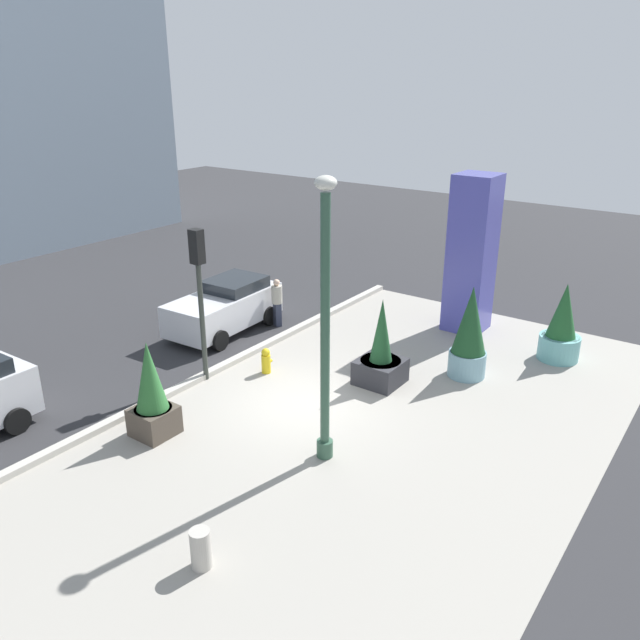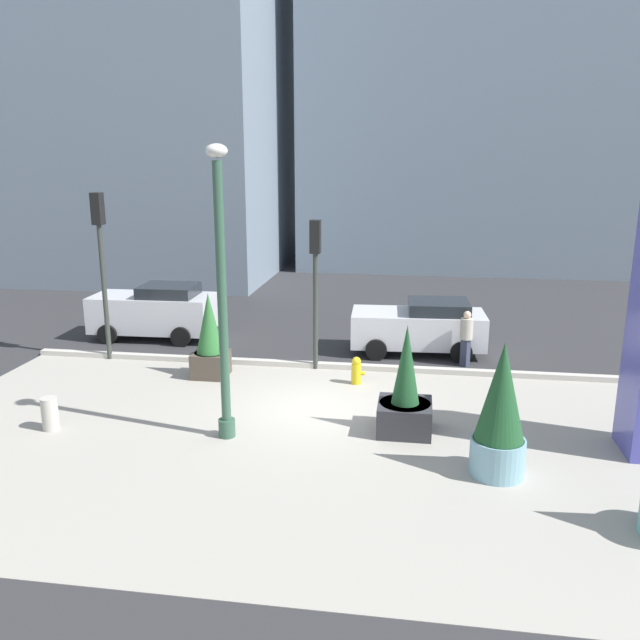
# 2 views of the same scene
# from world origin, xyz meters

# --- Properties ---
(ground_plane) EXTENTS (60.00, 60.00, 0.00)m
(ground_plane) POSITION_xyz_m (0.00, 4.00, 0.00)
(ground_plane) COLOR #2D2D30
(plaza_pavement) EXTENTS (18.00, 10.00, 0.02)m
(plaza_pavement) POSITION_xyz_m (0.00, -2.00, 0.00)
(plaza_pavement) COLOR #9E998E
(plaza_pavement) RESTS_ON ground_plane
(curb_strip) EXTENTS (18.00, 0.24, 0.16)m
(curb_strip) POSITION_xyz_m (0.00, 3.12, 0.08)
(curb_strip) COLOR #B7B2A8
(curb_strip) RESTS_ON ground_plane
(lamp_post) EXTENTS (0.44, 0.44, 6.13)m
(lamp_post) POSITION_xyz_m (-1.70, -1.81, 2.99)
(lamp_post) COLOR #335642
(lamp_post) RESTS_ON ground_plane
(potted_plant_mid_plaza) EXTENTS (1.17, 1.17, 2.43)m
(potted_plant_mid_plaza) POSITION_xyz_m (2.08, -0.98, 0.83)
(potted_plant_mid_plaza) COLOR #2D2D33
(potted_plant_mid_plaza) RESTS_ON ground_plane
(potted_plant_curbside) EXTENTS (1.03, 1.03, 2.63)m
(potted_plant_curbside) POSITION_xyz_m (3.87, -2.71, 1.25)
(potted_plant_curbside) COLOR #7AA8B7
(potted_plant_curbside) RESTS_ON ground_plane
(potted_plant_by_pillar) EXTENTS (0.92, 0.92, 2.35)m
(potted_plant_by_pillar) POSITION_xyz_m (-3.27, 1.94, 1.06)
(potted_plant_by_pillar) COLOR #4C4238
(potted_plant_by_pillar) RESTS_ON ground_plane
(fire_hydrant) EXTENTS (0.36, 0.26, 0.75)m
(fire_hydrant) POSITION_xyz_m (0.74, 1.94, 0.37)
(fire_hydrant) COLOR gold
(fire_hydrant) RESTS_ON ground_plane
(concrete_bollard) EXTENTS (0.36, 0.36, 0.75)m
(concrete_bollard) POSITION_xyz_m (-5.66, -2.04, 0.38)
(concrete_bollard) COLOR #B2ADA3
(concrete_bollard) RESTS_ON ground_plane
(traffic_light_far_side) EXTENTS (0.28, 0.42, 4.90)m
(traffic_light_far_side) POSITION_xyz_m (-6.77, 3.03, 3.29)
(traffic_light_far_side) COLOR #333833
(traffic_light_far_side) RESTS_ON ground_plane
(traffic_light_corner) EXTENTS (0.28, 0.42, 4.22)m
(traffic_light_corner) POSITION_xyz_m (-0.53, 3.05, 2.85)
(traffic_light_corner) COLOR #333833
(traffic_light_corner) RESTS_ON ground_plane
(car_far_lane) EXTENTS (4.09, 2.13, 1.65)m
(car_far_lane) POSITION_xyz_m (2.39, 5.06, 0.84)
(car_far_lane) COLOR silver
(car_far_lane) RESTS_ON ground_plane
(car_curb_west) EXTENTS (4.00, 2.02, 1.81)m
(car_curb_west) POSITION_xyz_m (-6.30, 5.44, 0.92)
(car_curb_west) COLOR silver
(car_curb_west) RESTS_ON ground_plane
(pedestrian_crossing) EXTENTS (0.49, 0.49, 1.62)m
(pedestrian_crossing) POSITION_xyz_m (3.70, 3.96, 0.90)
(pedestrian_crossing) COLOR #33384C
(pedestrian_crossing) RESTS_ON ground_plane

